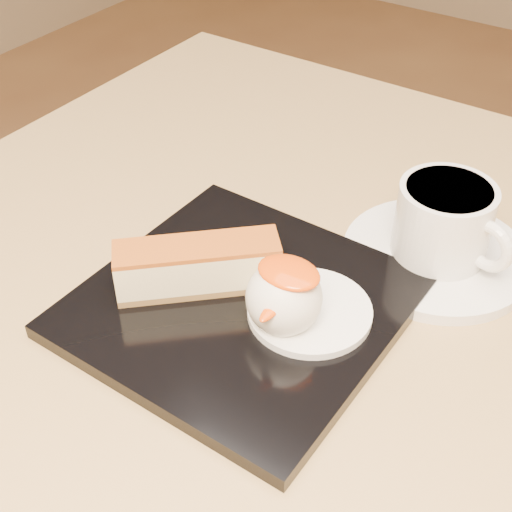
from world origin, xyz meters
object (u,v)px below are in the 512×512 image
Objects in this scene: table at (297,457)px; cheesecake at (198,266)px; coffee_cup at (445,221)px; ice_cream_scoop at (284,298)px; saucer at (436,256)px; dessert_plate at (241,305)px.

table is 0.21m from cheesecake.
cheesecake is 0.19m from coffee_cup.
ice_cream_scoop is 0.16m from saucer.
ice_cream_scoop is at bearing -42.86° from cheesecake.
cheesecake is (-0.09, -0.01, 0.19)m from table.
coffee_cup is (0.00, -0.00, 0.04)m from saucer.
table is 0.24m from coffee_cup.
saucer is at bearing 68.05° from ice_cream_scoop.
table is 5.33× the size of saucer.
table is at bearing -95.73° from coffee_cup.
cheesecake is 0.08m from ice_cream_scoop.
coffee_cup is (0.13, 0.14, 0.01)m from cheesecake.
coffee_cup is at bearing 53.99° from dessert_plate.
ice_cream_scoop is (0.04, -0.00, 0.03)m from dessert_plate.
cheesecake is at bearing -118.34° from coffee_cup.
dessert_plate reaches higher than saucer.
saucer is (0.13, 0.14, -0.03)m from cheesecake.
table is 0.17m from dessert_plate.
dessert_plate is at bearing -110.84° from coffee_cup.
coffee_cup is at bearing 67.34° from ice_cream_scoop.
ice_cream_scoop reaches higher than saucer.
cheesecake is at bearing -180.00° from ice_cream_scoop.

